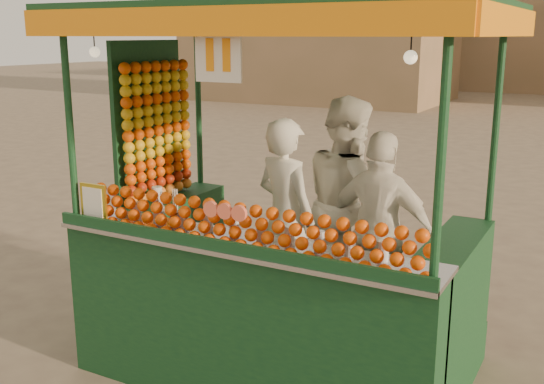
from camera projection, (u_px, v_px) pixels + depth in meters
The scene contains 7 objects.
ground at pixel (306, 353), 5.36m from camera, with size 90.00×90.00×0.00m, color brown.
building_left at pixel (321, 24), 25.88m from camera, with size 10.00×6.00×6.00m, color #927153.
building_center at pixel (538, 16), 31.02m from camera, with size 14.00×7.00×7.00m, color #927153.
juice_cart at pixel (267, 260), 4.89m from camera, with size 3.08×1.99×2.80m.
vendor_left at pixel (286, 217), 5.24m from camera, with size 0.69×0.56×1.63m.
vendor_middle at pixel (348, 204), 5.34m from camera, with size 1.07×1.10×1.79m.
vendor_right at pixel (380, 232), 4.96m from camera, with size 0.95×0.48×1.57m.
Camera 1 is at (2.09, -4.42, 2.59)m, focal length 42.33 mm.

